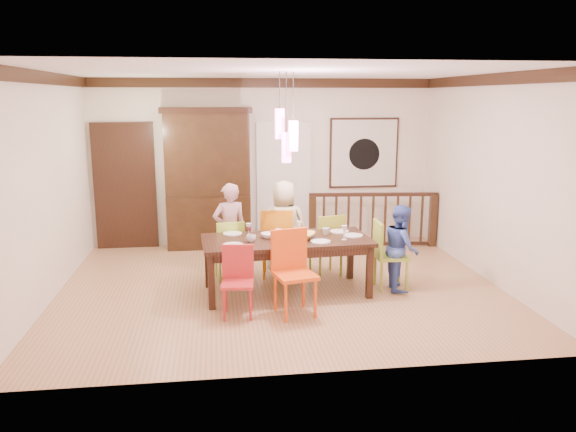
{
  "coord_description": "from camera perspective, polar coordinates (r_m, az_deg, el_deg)",
  "views": [
    {
      "loc": [
        -0.85,
        -7.36,
        2.58
      ],
      "look_at": [
        0.12,
        0.12,
        0.98
      ],
      "focal_mm": 35.0,
      "sensor_mm": 36.0,
      "label": 1
    }
  ],
  "objects": [
    {
      "name": "person_end_right",
      "position": [
        7.76,
        11.43,
        -3.15
      ],
      "size": [
        0.51,
        0.62,
        1.17
      ],
      "primitive_type": "imported",
      "rotation": [
        0.0,
        0.0,
        1.44
      ],
      "color": "#405BB5",
      "rests_on": "floor"
    },
    {
      "name": "wine_glass_d",
      "position": [
        7.38,
        5.74,
        -1.69
      ],
      "size": [
        0.08,
        0.08,
        0.19
      ],
      "primitive_type": null,
      "color": "silver",
      "rests_on": "dining_table"
    },
    {
      "name": "plate_end_right",
      "position": [
        7.61,
        6.63,
        -1.97
      ],
      "size": [
        0.26,
        0.26,
        0.01
      ],
      "primitive_type": "cylinder",
      "color": "white",
      "rests_on": "dining_table"
    },
    {
      "name": "painting",
      "position": [
        10.22,
        7.71,
        6.36
      ],
      "size": [
        1.25,
        0.06,
        1.25
      ],
      "color": "black",
      "rests_on": "wall_back"
    },
    {
      "name": "pendant_cluster",
      "position": [
        7.21,
        -0.17,
        8.21
      ],
      "size": [
        0.27,
        0.21,
        1.14
      ],
      "color": "#FF4C9C",
      "rests_on": "ceiling"
    },
    {
      "name": "plate_far_right",
      "position": [
        7.82,
        5.22,
        -1.55
      ],
      "size": [
        0.26,
        0.26,
        0.01
      ],
      "primitive_type": "cylinder",
      "color": "white",
      "rests_on": "dining_table"
    },
    {
      "name": "wall_left",
      "position": [
        7.75,
        -23.44,
        2.6
      ],
      "size": [
        0.0,
        5.0,
        5.0
      ],
      "primitive_type": "plane",
      "rotation": [
        1.57,
        0.0,
        1.57
      ],
      "color": "beige",
      "rests_on": "floor"
    },
    {
      "name": "chair_far_right",
      "position": [
        8.24,
        3.85,
        -2.44
      ],
      "size": [
        0.52,
        0.52,
        0.93
      ],
      "rotation": [
        0.0,
        0.0,
        3.41
      ],
      "color": "#939D26",
      "rests_on": "floor"
    },
    {
      "name": "plate_near_left",
      "position": [
        7.11,
        -5.61,
        -2.95
      ],
      "size": [
        0.26,
        0.26,
        0.01
      ],
      "primitive_type": "cylinder",
      "color": "white",
      "rests_on": "dining_table"
    },
    {
      "name": "plate_far_mid",
      "position": [
        7.74,
        -0.63,
        -1.64
      ],
      "size": [
        0.26,
        0.26,
        0.01
      ],
      "primitive_type": "cylinder",
      "color": "white",
      "rests_on": "dining_table"
    },
    {
      "name": "ceiling",
      "position": [
        7.42,
        -0.84,
        14.44
      ],
      "size": [
        6.0,
        6.0,
        0.0
      ],
      "primitive_type": "plane",
      "rotation": [
        3.14,
        0.0,
        0.0
      ],
      "color": "white",
      "rests_on": "wall_back"
    },
    {
      "name": "plate_far_left",
      "position": [
        7.7,
        -5.67,
        -1.78
      ],
      "size": [
        0.26,
        0.26,
        0.01
      ],
      "primitive_type": "cylinder",
      "color": "white",
      "rests_on": "dining_table"
    },
    {
      "name": "chair_near_left",
      "position": [
        6.72,
        -5.16,
        -6.27
      ],
      "size": [
        0.41,
        0.41,
        0.84
      ],
      "rotation": [
        0.0,
        0.0,
        -0.09
      ],
      "color": "red",
      "rests_on": "floor"
    },
    {
      "name": "serving_bowl",
      "position": [
        7.42,
        1.43,
        -1.99
      ],
      "size": [
        0.45,
        0.45,
        0.08
      ],
      "primitive_type": "imported",
      "rotation": [
        0.0,
        0.0,
        -0.42
      ],
      "color": "yellow",
      "rests_on": "dining_table"
    },
    {
      "name": "person_far_mid",
      "position": [
        8.28,
        -0.4,
        -1.15
      ],
      "size": [
        0.7,
        0.47,
        1.4
      ],
      "primitive_type": "imported",
      "rotation": [
        0.0,
        0.0,
        3.11
      ],
      "color": "beige",
      "rests_on": "floor"
    },
    {
      "name": "wall_back",
      "position": [
        9.96,
        -2.47,
        5.45
      ],
      "size": [
        6.0,
        0.0,
        6.0
      ],
      "primitive_type": "plane",
      "rotation": [
        1.57,
        0.0,
        0.0
      ],
      "color": "beige",
      "rests_on": "floor"
    },
    {
      "name": "china_hutch",
      "position": [
        9.75,
        -8.13,
        3.79
      ],
      "size": [
        1.53,
        0.46,
        2.42
      ],
      "color": "black",
      "rests_on": "floor"
    },
    {
      "name": "napkin",
      "position": [
        7.13,
        -0.07,
        -2.84
      ],
      "size": [
        0.18,
        0.14,
        0.01
      ],
      "primitive_type": "cube",
      "color": "#D83359",
      "rests_on": "dining_table"
    },
    {
      "name": "balustrade",
      "position": [
        9.92,
        8.62,
        -0.27
      ],
      "size": [
        2.26,
        0.29,
        0.96
      ],
      "rotation": [
        0.0,
        0.0,
        -0.09
      ],
      "color": "black",
      "rests_on": "floor"
    },
    {
      "name": "person_far_left",
      "position": [
        8.2,
        -5.93,
        -1.42
      ],
      "size": [
        0.57,
        0.46,
        1.38
      ],
      "primitive_type": "imported",
      "rotation": [
        0.0,
        0.0,
        3.42
      ],
      "color": "#DCA7B6",
      "rests_on": "floor"
    },
    {
      "name": "chair_far_mid",
      "position": [
        8.18,
        -1.12,
        -2.15
      ],
      "size": [
        0.52,
        0.52,
        1.02
      ],
      "rotation": [
        0.0,
        0.0,
        3.01
      ],
      "color": "#C06D0C",
      "rests_on": "floor"
    },
    {
      "name": "wine_glass_a",
      "position": [
        7.48,
        -4.03,
        -1.46
      ],
      "size": [
        0.08,
        0.08,
        0.19
      ],
      "primitive_type": null,
      "color": "#590C19",
      "rests_on": "dining_table"
    },
    {
      "name": "plate_near_mid",
      "position": [
        7.25,
        3.34,
        -2.6
      ],
      "size": [
        0.26,
        0.26,
        0.01
      ],
      "primitive_type": "cylinder",
      "color": "white",
      "rests_on": "dining_table"
    },
    {
      "name": "small_bowl",
      "position": [
        7.46,
        -1.98,
        -1.99
      ],
      "size": [
        0.27,
        0.27,
        0.06
      ],
      "primitive_type": "imported",
      "rotation": [
        0.0,
        0.0,
        -0.4
      ],
      "color": "white",
      "rests_on": "dining_table"
    },
    {
      "name": "wine_glass_c",
      "position": [
        7.16,
        -0.99,
        -2.06
      ],
      "size": [
        0.08,
        0.08,
        0.19
      ],
      "primitive_type": null,
      "color": "#590C19",
      "rests_on": "dining_table"
    },
    {
      "name": "panel_door",
      "position": [
        10.05,
        -16.2,
        2.74
      ],
      "size": [
        1.04,
        0.07,
        2.24
      ],
      "primitive_type": "cube",
      "color": "black",
      "rests_on": "wall_back"
    },
    {
      "name": "crown_molding",
      "position": [
        7.41,
        -0.84,
        13.83
      ],
      "size": [
        6.0,
        5.0,
        0.16
      ],
      "primitive_type": null,
      "color": "black",
      "rests_on": "wall_back"
    },
    {
      "name": "wine_glass_b",
      "position": [
        7.6,
        1.18,
        -1.23
      ],
      "size": [
        0.08,
        0.08,
        0.19
      ],
      "primitive_type": null,
      "color": "silver",
      "rests_on": "dining_table"
    },
    {
      "name": "chair_far_left",
      "position": [
        8.09,
        -6.06,
        -2.98
      ],
      "size": [
        0.46,
        0.46,
        0.88
      ],
      "rotation": [
        0.0,
        0.0,
        3.31
      ],
      "color": "#9ABD34",
      "rests_on": "floor"
    },
    {
      "name": "cup_right",
      "position": [
        7.64,
        3.86,
        -1.55
      ],
      "size": [
        0.13,
        0.13,
        0.09
      ],
      "primitive_type": "imported",
      "rotation": [
        0.0,
        0.0,
        -0.33
      ],
      "color": "silver",
      "rests_on": "dining_table"
    },
    {
      "name": "wall_right",
      "position": [
        8.38,
        20.06,
        3.5
      ],
      "size": [
        0.0,
        5.0,
        5.0
      ],
      "primitive_type": "plane",
      "rotation": [
        1.57,
        0.0,
        -1.57
      ],
      "color": "beige",
      "rests_on": "floor"
    },
    {
      "name": "cup_left",
      "position": [
        7.26,
        -3.77,
        -2.28
      ],
      "size": [
        0.15,
        0.15,
        0.09
      ],
      "primitive_type": "imported",
      "rotation": [
        0.0,
        0.0,
        0.27
      ],
      "color": "silver",
      "rests_on": "dining_table"
    },
    {
      "name": "white_doorway",
      "position": [
        10.02,
        -0.43,
        3.19
      ],
      "size": [
        0.97,
        0.05,
        2.22
      ],
      "primitive_type": "cube",
      "color": "silver",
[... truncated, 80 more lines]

